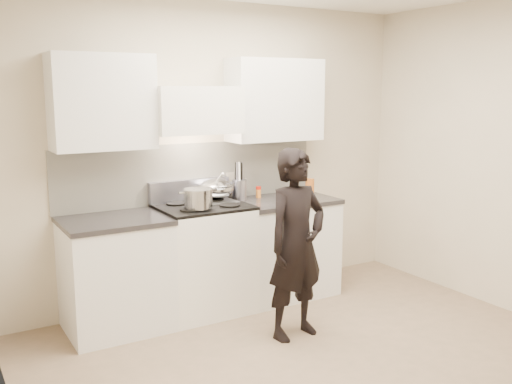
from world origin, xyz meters
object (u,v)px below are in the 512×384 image
(utensil_crock, at_px, (239,188))
(counter_right, at_px, (283,246))
(stove, at_px, (204,258))
(wok, at_px, (216,189))
(person, at_px, (296,244))

(utensil_crock, bearing_deg, counter_right, -23.49)
(stove, height_order, counter_right, stove)
(wok, height_order, utensil_crock, utensil_crock)
(stove, distance_m, counter_right, 0.83)
(stove, relative_size, person, 0.64)
(counter_right, distance_m, person, 1.00)
(utensil_crock, distance_m, person, 1.05)
(counter_right, bearing_deg, person, -117.37)
(stove, bearing_deg, utensil_crock, 20.17)
(person, bearing_deg, stove, 107.29)
(stove, distance_m, utensil_crock, 0.73)
(stove, height_order, wok, wok)
(utensil_crock, height_order, person, person)
(stove, distance_m, wok, 0.63)
(stove, xyz_separation_m, person, (0.39, -0.85, 0.27))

